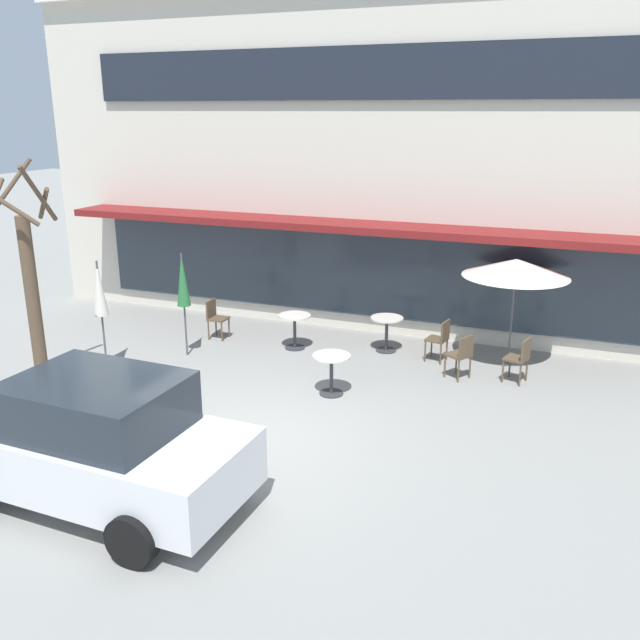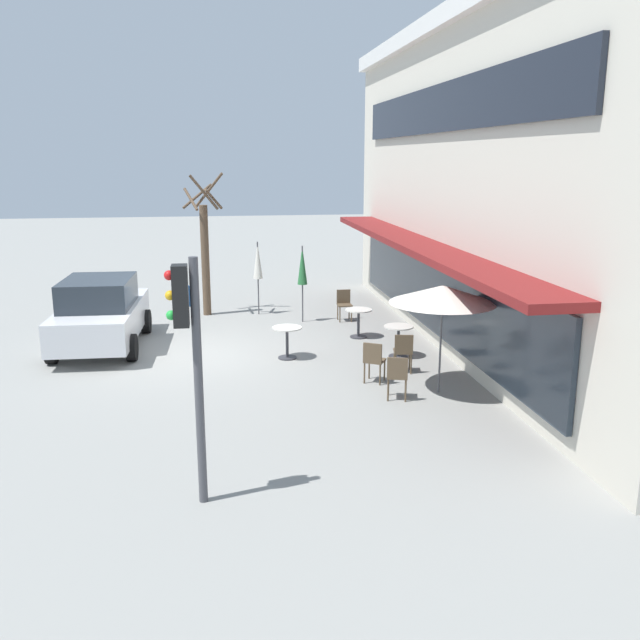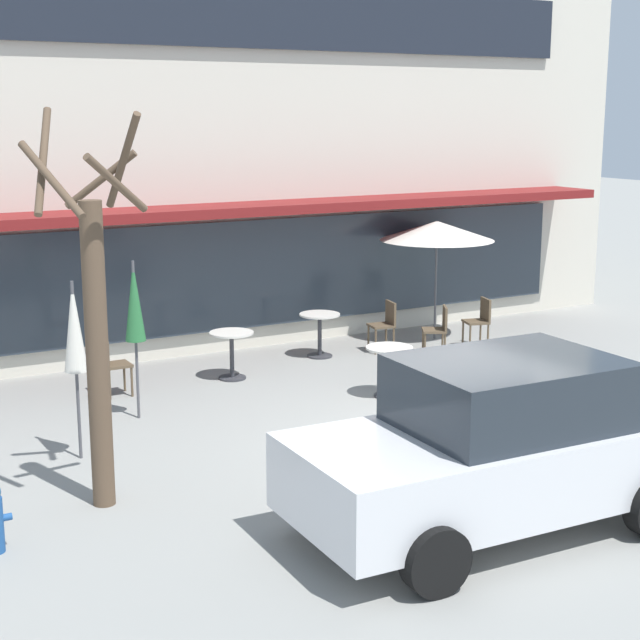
{
  "view_description": "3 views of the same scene",
  "coord_description": "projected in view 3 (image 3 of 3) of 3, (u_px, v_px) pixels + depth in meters",
  "views": [
    {
      "loc": [
        4.59,
        -8.57,
        5.0
      ],
      "look_at": [
        -0.03,
        3.26,
        1.05
      ],
      "focal_mm": 38.0,
      "sensor_mm": 36.0,
      "label": 1
    },
    {
      "loc": [
        15.9,
        0.62,
        4.62
      ],
      "look_at": [
        0.47,
        3.0,
        0.87
      ],
      "focal_mm": 38.0,
      "sensor_mm": 36.0,
      "label": 2
    },
    {
      "loc": [
        -7.17,
        -9.51,
        4.16
      ],
      "look_at": [
        0.07,
        3.32,
        1.01
      ],
      "focal_mm": 55.0,
      "sensor_mm": 36.0,
      "label": 3
    }
  ],
  "objects": [
    {
      "name": "cafe_table_by_tree",
      "position": [
        320.0,
        328.0,
        16.84
      ],
      "size": [
        0.7,
        0.7,
        0.76
      ],
      "color": "#333338",
      "rests_on": "ground"
    },
    {
      "name": "cafe_chair_2",
      "position": [
        111.0,
        362.0,
        14.49
      ],
      "size": [
        0.4,
        0.4,
        0.89
      ],
      "color": "brown",
      "rests_on": "ground"
    },
    {
      "name": "street_tree",
      "position": [
        96.0,
        329.0,
        10.19
      ],
      "size": [
        1.2,
        1.25,
        4.2
      ],
      "color": "brown",
      "rests_on": "ground"
    },
    {
      "name": "patio_umbrella_corner_open",
      "position": [
        134.0,
        303.0,
        13.22
      ],
      "size": [
        0.28,
        0.28,
        2.2
      ],
      "color": "#4C4C51",
      "rests_on": "ground"
    },
    {
      "name": "ground_plane",
      "position": [
        444.0,
        446.0,
        12.41
      ],
      "size": [
        80.0,
        80.0,
        0.0
      ],
      "primitive_type": "plane",
      "color": "gray"
    },
    {
      "name": "patio_umbrella_cream_folded",
      "position": [
        74.0,
        328.0,
        11.65
      ],
      "size": [
        0.28,
        0.28,
        2.2
      ],
      "color": "#4C4C51",
      "rests_on": "ground"
    },
    {
      "name": "parked_sedan",
      "position": [
        498.0,
        445.0,
        9.81
      ],
      "size": [
        4.26,
        2.13,
        1.76
      ],
      "color": "silver",
      "rests_on": "ground"
    },
    {
      "name": "cafe_table_streetside",
      "position": [
        389.0,
        363.0,
        14.47
      ],
      "size": [
        0.7,
        0.7,
        0.76
      ],
      "color": "#333338",
      "rests_on": "ground"
    },
    {
      "name": "cafe_chair_1",
      "position": [
        439.0,
        327.0,
        16.83
      ],
      "size": [
        0.55,
        0.55,
        0.89
      ],
      "color": "brown",
      "rests_on": "ground"
    },
    {
      "name": "building_facade",
      "position": [
        158.0,
        120.0,
        20.07
      ],
      "size": [
        17.03,
        9.1,
        7.98
      ],
      "color": "beige",
      "rests_on": "ground"
    },
    {
      "name": "cafe_chair_3",
      "position": [
        385.0,
        322.0,
        17.23
      ],
      "size": [
        0.46,
        0.46,
        0.89
      ],
      "color": "brown",
      "rests_on": "ground"
    },
    {
      "name": "patio_umbrella_green_folded",
      "position": [
        437.0,
        231.0,
        17.89
      ],
      "size": [
        2.1,
        2.1,
        2.2
      ],
      "color": "#4C4C51",
      "rests_on": "ground"
    },
    {
      "name": "cafe_table_near_wall",
      "position": [
        232.0,
        347.0,
        15.45
      ],
      "size": [
        0.7,
        0.7,
        0.76
      ],
      "color": "#333338",
      "rests_on": "ground"
    },
    {
      "name": "cafe_chair_0",
      "position": [
        480.0,
        319.0,
        17.53
      ],
      "size": [
        0.49,
        0.49,
        0.89
      ],
      "color": "brown",
      "rests_on": "ground"
    }
  ]
}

